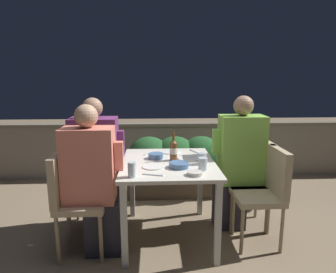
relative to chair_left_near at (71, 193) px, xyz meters
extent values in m
plane|color=#847056|center=(0.83, 0.21, -0.54)|extent=(16.00, 16.00, 0.00)
cube|color=gray|center=(0.83, 1.97, -0.15)|extent=(9.00, 0.14, 0.78)
cube|color=#706656|center=(0.83, 1.97, 0.26)|extent=(9.00, 0.18, 0.04)
cube|color=silver|center=(0.83, 0.21, 0.18)|extent=(0.84, 1.01, 0.03)
cube|color=silver|center=(0.46, -0.24, -0.19)|extent=(0.05, 0.05, 0.71)
cube|color=silver|center=(1.20, -0.24, -0.19)|extent=(0.05, 0.05, 0.71)
cube|color=silver|center=(0.46, 0.67, -0.19)|extent=(0.05, 0.05, 0.71)
cube|color=silver|center=(1.20, 0.67, -0.19)|extent=(0.05, 0.05, 0.71)
cube|color=brown|center=(0.97, 1.24, -0.40)|extent=(1.20, 0.36, 0.28)
ellipsoid|color=#235628|center=(0.64, 1.24, -0.03)|extent=(0.54, 0.47, 0.51)
ellipsoid|color=#235628|center=(0.97, 1.24, -0.03)|extent=(0.54, 0.47, 0.51)
ellipsoid|color=#235628|center=(1.30, 1.24, -0.03)|extent=(0.54, 0.47, 0.51)
cube|color=tan|center=(0.09, 0.00, -0.10)|extent=(0.40, 0.40, 0.05)
cube|color=tan|center=(-0.09, 0.00, 0.14)|extent=(0.06, 0.40, 0.41)
cylinder|color=#9E8966|center=(-0.08, -0.17, -0.33)|extent=(0.03, 0.03, 0.42)
cylinder|color=#9E8966|center=(0.26, -0.17, -0.33)|extent=(0.03, 0.03, 0.42)
cylinder|color=#9E8966|center=(-0.08, 0.17, -0.33)|extent=(0.03, 0.03, 0.42)
cylinder|color=#9E8966|center=(0.26, 0.17, -0.33)|extent=(0.03, 0.03, 0.42)
cube|color=#282833|center=(0.26, 0.00, -0.31)|extent=(0.29, 0.23, 0.47)
cube|color=#E07A66|center=(0.16, 0.00, 0.24)|extent=(0.42, 0.26, 0.63)
cube|color=#E07A66|center=(0.41, 0.00, 0.32)|extent=(0.07, 0.07, 0.24)
sphere|color=tan|center=(0.16, 0.00, 0.65)|extent=(0.19, 0.19, 0.19)
cube|color=tan|center=(0.06, 0.42, -0.10)|extent=(0.40, 0.40, 0.05)
cube|color=tan|center=(-0.12, 0.42, 0.14)|extent=(0.06, 0.40, 0.41)
cylinder|color=#9E8966|center=(-0.11, 0.25, -0.33)|extent=(0.03, 0.03, 0.42)
cylinder|color=#9E8966|center=(0.23, 0.25, -0.33)|extent=(0.03, 0.03, 0.42)
cylinder|color=#9E8966|center=(-0.11, 0.59, -0.33)|extent=(0.03, 0.03, 0.42)
cylinder|color=#9E8966|center=(0.23, 0.59, -0.33)|extent=(0.03, 0.03, 0.42)
cube|color=#282833|center=(0.23, 0.42, -0.31)|extent=(0.31, 0.23, 0.47)
cube|color=#6B2D66|center=(0.13, 0.42, 0.25)|extent=(0.44, 0.26, 0.65)
cube|color=#6B2D66|center=(0.38, 0.42, 0.33)|extent=(0.07, 0.07, 0.24)
sphere|color=#99755B|center=(0.13, 0.42, 0.67)|extent=(0.19, 0.19, 0.19)
cube|color=tan|center=(1.61, 0.06, -0.10)|extent=(0.40, 0.40, 0.05)
cube|color=tan|center=(1.79, 0.06, 0.14)|extent=(0.06, 0.40, 0.41)
cylinder|color=#9E8966|center=(1.44, -0.11, -0.33)|extent=(0.03, 0.03, 0.42)
cylinder|color=#9E8966|center=(1.78, -0.11, -0.33)|extent=(0.03, 0.03, 0.42)
cylinder|color=#9E8966|center=(1.44, 0.24, -0.33)|extent=(0.03, 0.03, 0.42)
cylinder|color=#9E8966|center=(1.78, 0.24, -0.33)|extent=(0.03, 0.03, 0.42)
cube|color=tan|center=(1.62, 0.39, -0.10)|extent=(0.40, 0.40, 0.05)
cube|color=tan|center=(1.80, 0.39, 0.14)|extent=(0.06, 0.40, 0.41)
cylinder|color=#9E8966|center=(1.45, 0.22, -0.33)|extent=(0.03, 0.03, 0.42)
cylinder|color=#9E8966|center=(1.79, 0.22, -0.33)|extent=(0.03, 0.03, 0.42)
cylinder|color=#9E8966|center=(1.45, 0.56, -0.33)|extent=(0.03, 0.03, 0.42)
cylinder|color=#9E8966|center=(1.79, 0.56, -0.33)|extent=(0.03, 0.03, 0.42)
cube|color=#282833|center=(1.45, 0.39, -0.31)|extent=(0.30, 0.23, 0.47)
cube|color=#8CCC4C|center=(1.55, 0.39, 0.26)|extent=(0.43, 0.26, 0.66)
cube|color=#8CCC4C|center=(1.30, 0.39, 0.34)|extent=(0.07, 0.07, 0.24)
sphere|color=#99755B|center=(1.55, 0.39, 0.69)|extent=(0.19, 0.19, 0.19)
cylinder|color=brown|center=(0.88, 0.26, 0.28)|extent=(0.07, 0.07, 0.16)
cylinder|color=beige|center=(0.88, 0.26, 0.29)|extent=(0.07, 0.07, 0.06)
cone|color=brown|center=(0.88, 0.26, 0.38)|extent=(0.07, 0.07, 0.03)
cylinder|color=brown|center=(0.88, 0.26, 0.43)|extent=(0.03, 0.03, 0.07)
cylinder|color=white|center=(0.86, 0.57, 0.20)|extent=(0.21, 0.21, 0.01)
cylinder|color=white|center=(1.02, 0.30, 0.20)|extent=(0.21, 0.21, 0.01)
cylinder|color=white|center=(0.69, 0.06, 0.20)|extent=(0.19, 0.19, 0.01)
cylinder|color=beige|center=(1.02, -0.17, 0.21)|extent=(0.12, 0.12, 0.03)
torus|color=beige|center=(1.02, -0.17, 0.22)|extent=(0.12, 0.12, 0.01)
cylinder|color=#4C709E|center=(0.72, 0.33, 0.22)|extent=(0.14, 0.14, 0.05)
torus|color=#4C709E|center=(0.72, 0.33, 0.24)|extent=(0.14, 0.14, 0.01)
cylinder|color=#4C709E|center=(0.91, 0.04, 0.22)|extent=(0.17, 0.17, 0.04)
torus|color=#4C709E|center=(0.91, 0.04, 0.24)|extent=(0.17, 0.17, 0.01)
cylinder|color=silver|center=(1.10, -0.04, 0.25)|extent=(0.07, 0.07, 0.10)
cylinder|color=silver|center=(0.53, -0.19, 0.26)|extent=(0.07, 0.07, 0.12)
cylinder|color=silver|center=(1.12, 0.13, 0.25)|extent=(0.07, 0.07, 0.10)
cube|color=silver|center=(1.12, 0.57, 0.20)|extent=(0.09, 0.16, 0.01)
cube|color=silver|center=(0.67, 0.50, 0.20)|extent=(0.14, 0.13, 0.01)
cube|color=silver|center=(0.69, -0.15, 0.20)|extent=(0.17, 0.07, 0.01)
cylinder|color=#9E5638|center=(2.08, 0.88, -0.45)|extent=(0.22, 0.22, 0.18)
cylinder|color=#47331E|center=(2.08, 0.88, -0.28)|extent=(0.03, 0.03, 0.17)
ellipsoid|color=#235628|center=(2.08, 0.88, -0.07)|extent=(0.30, 0.30, 0.27)
camera|label=1|loc=(0.69, -2.40, 0.97)|focal=32.00mm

